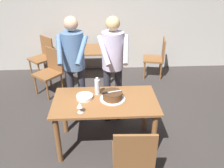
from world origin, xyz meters
name	(u,v)px	position (x,y,z in m)	size (l,w,h in m)	color
ground_plane	(106,143)	(0.00, 0.00, 0.00)	(14.00, 14.00, 0.00)	#383330
back_wall	(101,13)	(0.00, 2.78, 1.35)	(10.00, 0.12, 2.70)	#BCB7AD
main_dining_table	(105,108)	(0.00, 0.00, 0.62)	(1.39, 0.75, 0.75)	brown
cake_on_platter	(113,96)	(0.10, 0.02, 0.80)	(0.34, 0.34, 0.11)	silver
cake_knife	(107,93)	(0.03, 0.00, 0.87)	(0.27, 0.09, 0.02)	silver
plate_stack	(85,97)	(-0.27, 0.06, 0.78)	(0.22, 0.22, 0.05)	white
wine_glass_near	(80,105)	(-0.31, -0.26, 0.85)	(0.08, 0.08, 0.14)	silver
water_bottle	(97,87)	(-0.10, 0.17, 0.86)	(0.07, 0.07, 0.25)	silver
person_cutting_cake	(113,60)	(0.13, 0.59, 1.08)	(0.46, 0.57, 1.72)	#2D2D38
person_standing_beside	(74,60)	(-0.44, 0.62, 1.08)	(0.47, 0.56, 1.72)	#2D2D38
chair_near_side	(133,156)	(0.28, -0.75, 0.49)	(0.46, 0.46, 0.90)	brown
background_table	(87,56)	(-0.35, 2.08, 0.58)	(1.00, 0.70, 0.74)	brown
background_chair_0	(50,70)	(-1.04, 1.58, 0.49)	(0.62, 0.62, 0.90)	brown
background_chair_1	(43,55)	(-1.35, 2.39, 0.49)	(0.62, 0.62, 0.90)	brown
background_chair_2	(157,57)	(1.22, 2.18, 0.49)	(0.52, 0.52, 0.90)	brown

